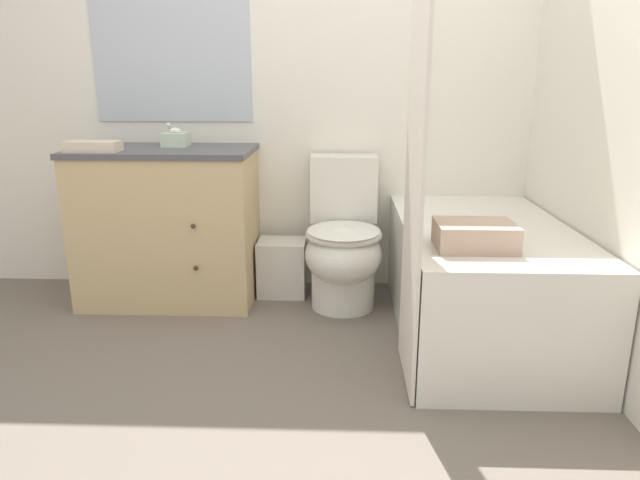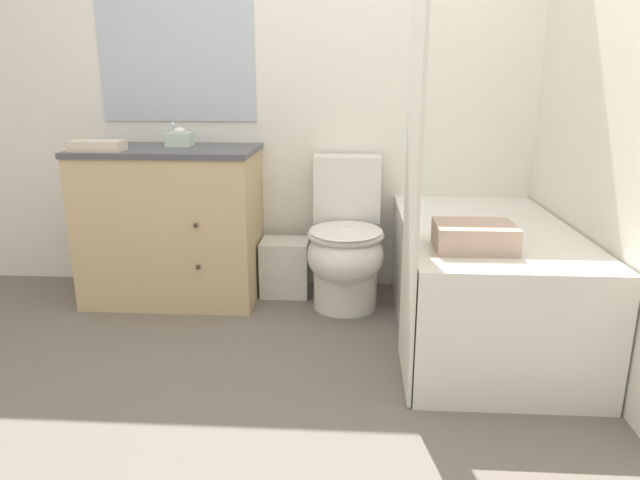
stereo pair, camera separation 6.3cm
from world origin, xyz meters
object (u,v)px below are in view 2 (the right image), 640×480
at_px(vanity_cabinet, 173,222).
at_px(hand_towel_folded, 97,146).
at_px(sink_faucet, 178,137).
at_px(wastebasket, 285,267).
at_px(toilet, 346,246).
at_px(bath_towel_folded, 474,236).
at_px(bathtub, 482,281).
at_px(tissue_box, 180,139).

bearing_deg(vanity_cabinet, hand_towel_folded, -149.34).
height_order(sink_faucet, wastebasket, sink_faucet).
xyz_separation_m(toilet, bath_towel_folded, (0.52, -0.72, 0.26)).
relative_size(sink_faucet, bathtub, 0.10).
height_order(bathtub, tissue_box, tissue_box).
bearing_deg(toilet, wastebasket, 156.05).
bearing_deg(vanity_cabinet, wastebasket, 7.34).
xyz_separation_m(toilet, tissue_box, (-0.91, 0.15, 0.54)).
xyz_separation_m(toilet, bathtub, (0.65, -0.34, -0.06)).
bearing_deg(toilet, bathtub, -27.47).
height_order(tissue_box, bath_towel_folded, tissue_box).
relative_size(sink_faucet, hand_towel_folded, 0.54).
bearing_deg(hand_towel_folded, toilet, 4.65).
bearing_deg(sink_faucet, hand_towel_folded, -128.70).
relative_size(vanity_cabinet, bath_towel_folded, 3.07).
xyz_separation_m(vanity_cabinet, wastebasket, (0.61, 0.08, -0.27)).
bearing_deg(wastebasket, vanity_cabinet, -172.66).
xyz_separation_m(sink_faucet, hand_towel_folded, (-0.30, -0.37, -0.01)).
relative_size(toilet, tissue_box, 6.00).
relative_size(tissue_box, hand_towel_folded, 0.50).
bearing_deg(toilet, tissue_box, 170.44).
xyz_separation_m(tissue_box, hand_towel_folded, (-0.35, -0.25, -0.01)).
distance_m(vanity_cabinet, sink_faucet, 0.49).
distance_m(toilet, tissue_box, 1.07).
distance_m(toilet, bath_towel_folded, 0.92).
bearing_deg(wastebasket, bath_towel_folded, -45.28).
bearing_deg(bathtub, sink_faucet, 159.18).
distance_m(bathtub, wastebasket, 1.12).
height_order(bathtub, hand_towel_folded, hand_towel_folded).
bearing_deg(sink_faucet, bathtub, -20.82).
relative_size(vanity_cabinet, tissue_box, 7.19).
bearing_deg(bathtub, hand_towel_folded, 172.94).
xyz_separation_m(toilet, hand_towel_folded, (-1.25, -0.10, 0.53)).
bearing_deg(vanity_cabinet, tissue_box, 59.06).
bearing_deg(sink_faucet, wastebasket, -11.02).
relative_size(sink_faucet, tissue_box, 1.09).
bearing_deg(bath_towel_folded, vanity_cabinet, 151.67).
bearing_deg(vanity_cabinet, bath_towel_folded, -28.33).
bearing_deg(toilet, hand_towel_folded, -175.35).
relative_size(toilet, wastebasket, 2.50).
height_order(sink_faucet, hand_towel_folded, sink_faucet).
height_order(toilet, bath_towel_folded, toilet).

